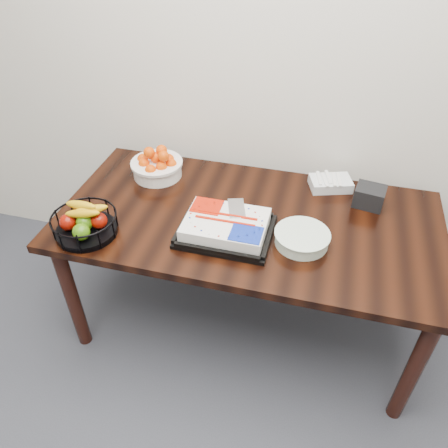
% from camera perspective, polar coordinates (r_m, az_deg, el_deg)
% --- Properties ---
extents(table, '(1.80, 0.90, 0.75)m').
position_cam_1_polar(table, '(2.13, 3.17, -0.93)').
color(table, black).
rests_on(table, ground).
extents(cake_tray, '(0.42, 0.33, 0.09)m').
position_cam_1_polar(cake_tray, '(1.95, 0.23, -0.38)').
color(cake_tray, black).
rests_on(cake_tray, table).
extents(tangerine_bowl, '(0.27, 0.27, 0.17)m').
position_cam_1_polar(tangerine_bowl, '(2.35, -8.79, 7.84)').
color(tangerine_bowl, white).
rests_on(tangerine_bowl, table).
extents(fruit_basket, '(0.29, 0.29, 0.15)m').
position_cam_1_polar(fruit_basket, '(2.03, -17.74, 0.21)').
color(fruit_basket, black).
rests_on(fruit_basket, table).
extents(plate_stack, '(0.24, 0.24, 0.06)m').
position_cam_1_polar(plate_stack, '(1.94, 10.13, -1.84)').
color(plate_stack, white).
rests_on(plate_stack, table).
extents(fork_bag, '(0.24, 0.19, 0.06)m').
position_cam_1_polar(fork_bag, '(2.32, 13.74, 5.24)').
color(fork_bag, silver).
rests_on(fork_bag, table).
extents(napkin_box, '(0.16, 0.14, 0.10)m').
position_cam_1_polar(napkin_box, '(2.23, 18.47, 3.45)').
color(napkin_box, black).
rests_on(napkin_box, table).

